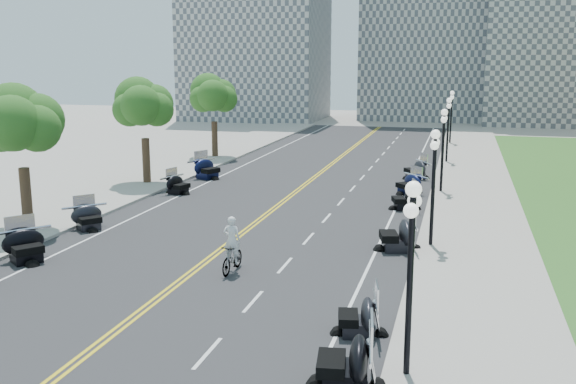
# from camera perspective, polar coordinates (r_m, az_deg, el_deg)

# --- Properties ---
(ground) EXTENTS (160.00, 160.00, 0.00)m
(ground) POSITION_cam_1_polar(r_m,az_deg,el_deg) (26.36, -7.03, -5.94)
(ground) COLOR gray
(road) EXTENTS (16.00, 90.00, 0.01)m
(road) POSITION_cam_1_polar(r_m,az_deg,el_deg) (35.49, -0.95, -1.26)
(road) COLOR #333335
(road) RESTS_ON ground
(centerline_yellow_a) EXTENTS (0.12, 90.00, 0.00)m
(centerline_yellow_a) POSITION_cam_1_polar(r_m,az_deg,el_deg) (35.52, -1.14, -1.24)
(centerline_yellow_a) COLOR yellow
(centerline_yellow_a) RESTS_ON road
(centerline_yellow_b) EXTENTS (0.12, 90.00, 0.00)m
(centerline_yellow_b) POSITION_cam_1_polar(r_m,az_deg,el_deg) (35.46, -0.77, -1.26)
(centerline_yellow_b) COLOR yellow
(centerline_yellow_b) RESTS_ON road
(edge_line_north) EXTENTS (0.12, 90.00, 0.00)m
(edge_line_north) POSITION_cam_1_polar(r_m,az_deg,el_deg) (34.31, 9.38, -1.85)
(edge_line_north) COLOR white
(edge_line_north) RESTS_ON road
(edge_line_south) EXTENTS (0.12, 90.00, 0.00)m
(edge_line_south) POSITION_cam_1_polar(r_m,az_deg,el_deg) (37.73, -10.33, -0.66)
(edge_line_south) COLOR white
(edge_line_south) RESTS_ON road
(lane_dash_4) EXTENTS (0.12, 2.00, 0.00)m
(lane_dash_4) POSITION_cam_1_polar(r_m,az_deg,el_deg) (18.32, -7.16, -14.01)
(lane_dash_4) COLOR white
(lane_dash_4) RESTS_ON road
(lane_dash_5) EXTENTS (0.12, 2.00, 0.00)m
(lane_dash_5) POSITION_cam_1_polar(r_m,az_deg,el_deg) (21.76, -3.12, -9.68)
(lane_dash_5) COLOR white
(lane_dash_5) RESTS_ON road
(lane_dash_6) EXTENTS (0.12, 2.00, 0.00)m
(lane_dash_6) POSITION_cam_1_polar(r_m,az_deg,el_deg) (25.37, -0.28, -6.53)
(lane_dash_6) COLOR white
(lane_dash_6) RESTS_ON road
(lane_dash_7) EXTENTS (0.12, 2.00, 0.00)m
(lane_dash_7) POSITION_cam_1_polar(r_m,az_deg,el_deg) (29.07, 1.83, -4.16)
(lane_dash_7) COLOR white
(lane_dash_7) RESTS_ON road
(lane_dash_8) EXTENTS (0.12, 2.00, 0.00)m
(lane_dash_8) POSITION_cam_1_polar(r_m,az_deg,el_deg) (32.85, 3.45, -2.32)
(lane_dash_8) COLOR white
(lane_dash_8) RESTS_ON road
(lane_dash_9) EXTENTS (0.12, 2.00, 0.00)m
(lane_dash_9) POSITION_cam_1_polar(r_m,az_deg,el_deg) (36.67, 4.73, -0.86)
(lane_dash_9) COLOR white
(lane_dash_9) RESTS_ON road
(lane_dash_10) EXTENTS (0.12, 2.00, 0.00)m
(lane_dash_10) POSITION_cam_1_polar(r_m,az_deg,el_deg) (40.53, 5.76, 0.32)
(lane_dash_10) COLOR white
(lane_dash_10) RESTS_ON road
(lane_dash_11) EXTENTS (0.12, 2.00, 0.00)m
(lane_dash_11) POSITION_cam_1_polar(r_m,az_deg,el_deg) (44.42, 6.62, 1.29)
(lane_dash_11) COLOR white
(lane_dash_11) RESTS_ON road
(lane_dash_12) EXTENTS (0.12, 2.00, 0.00)m
(lane_dash_12) POSITION_cam_1_polar(r_m,az_deg,el_deg) (48.32, 7.34, 2.11)
(lane_dash_12) COLOR white
(lane_dash_12) RESTS_ON road
(lane_dash_13) EXTENTS (0.12, 2.00, 0.00)m
(lane_dash_13) POSITION_cam_1_polar(r_m,az_deg,el_deg) (52.23, 7.95, 2.80)
(lane_dash_13) COLOR white
(lane_dash_13) RESTS_ON road
(lane_dash_14) EXTENTS (0.12, 2.00, 0.00)m
(lane_dash_14) POSITION_cam_1_polar(r_m,az_deg,el_deg) (56.16, 8.47, 3.40)
(lane_dash_14) COLOR white
(lane_dash_14) RESTS_ON road
(lane_dash_15) EXTENTS (0.12, 2.00, 0.00)m
(lane_dash_15) POSITION_cam_1_polar(r_m,az_deg,el_deg) (60.10, 8.93, 3.92)
(lane_dash_15) COLOR white
(lane_dash_15) RESTS_ON road
(lane_dash_16) EXTENTS (0.12, 2.00, 0.00)m
(lane_dash_16) POSITION_cam_1_polar(r_m,az_deg,el_deg) (64.05, 9.33, 4.37)
(lane_dash_16) COLOR white
(lane_dash_16) RESTS_ON road
(lane_dash_17) EXTENTS (0.12, 2.00, 0.00)m
(lane_dash_17) POSITION_cam_1_polar(r_m,az_deg,el_deg) (68.00, 9.69, 4.78)
(lane_dash_17) COLOR white
(lane_dash_17) RESTS_ON road
(lane_dash_18) EXTENTS (0.12, 2.00, 0.00)m
(lane_dash_18) POSITION_cam_1_polar(r_m,az_deg,el_deg) (71.96, 10.00, 5.13)
(lane_dash_18) COLOR white
(lane_dash_18) RESTS_ON road
(lane_dash_19) EXTENTS (0.12, 2.00, 0.00)m
(lane_dash_19) POSITION_cam_1_polar(r_m,az_deg,el_deg) (75.92, 10.29, 5.45)
(lane_dash_19) COLOR white
(lane_dash_19) RESTS_ON road
(sidewalk_north) EXTENTS (5.00, 90.00, 0.15)m
(sidewalk_north) POSITION_cam_1_polar(r_m,az_deg,el_deg) (34.15, 16.24, -2.12)
(sidewalk_north) COLOR #9E9991
(sidewalk_north) RESTS_ON ground
(sidewalk_south) EXTENTS (5.00, 90.00, 0.15)m
(sidewalk_south) POSITION_cam_1_polar(r_m,az_deg,el_deg) (39.64, -15.70, -0.23)
(sidewalk_south) COLOR #9E9991
(sidewalk_south) RESTS_ON ground
(distant_block_a) EXTENTS (18.00, 14.00, 26.00)m
(distant_block_a) POSITION_cam_1_polar(r_m,az_deg,el_deg) (89.74, -2.87, 14.85)
(distant_block_a) COLOR gray
(distant_block_a) RESTS_ON ground
(distant_block_b) EXTENTS (16.00, 12.00, 30.00)m
(distant_block_b) POSITION_cam_1_polar(r_m,az_deg,el_deg) (91.68, 12.08, 15.80)
(distant_block_b) COLOR gray
(distant_block_b) RESTS_ON ground
(distant_block_c) EXTENTS (20.00, 14.00, 22.00)m
(distant_block_c) POSITION_cam_1_polar(r_m,az_deg,el_deg) (89.15, 23.76, 12.64)
(distant_block_c) COLOR gray
(distant_block_c) RESTS_ON ground
(street_lamp_1) EXTENTS (0.50, 1.20, 4.90)m
(street_lamp_1) POSITION_cam_1_polar(r_m,az_deg,el_deg) (16.16, 10.78, -7.78)
(street_lamp_1) COLOR black
(street_lamp_1) RESTS_ON sidewalk_north
(street_lamp_2) EXTENTS (0.50, 1.20, 4.90)m
(street_lamp_2) POSITION_cam_1_polar(r_m,az_deg,el_deg) (27.76, 12.77, 0.30)
(street_lamp_2) COLOR black
(street_lamp_2) RESTS_ON sidewalk_north
(street_lamp_3) EXTENTS (0.50, 1.20, 4.90)m
(street_lamp_3) POSITION_cam_1_polar(r_m,az_deg,el_deg) (39.60, 13.58, 3.58)
(street_lamp_3) COLOR black
(street_lamp_3) RESTS_ON sidewalk_north
(street_lamp_4) EXTENTS (0.50, 1.20, 4.90)m
(street_lamp_4) POSITION_cam_1_polar(r_m,az_deg,el_deg) (51.52, 14.02, 5.35)
(street_lamp_4) COLOR black
(street_lamp_4) RESTS_ON sidewalk_north
(street_lamp_5) EXTENTS (0.50, 1.20, 4.90)m
(street_lamp_5) POSITION_cam_1_polar(r_m,az_deg,el_deg) (63.46, 14.29, 6.45)
(street_lamp_5) COLOR black
(street_lamp_5) RESTS_ON sidewalk_north
(tree_2) EXTENTS (4.80, 4.80, 9.20)m
(tree_2) POSITION_cam_1_polar(r_m,az_deg,el_deg) (32.12, -22.68, 5.07)
(tree_2) COLOR #235619
(tree_2) RESTS_ON sidewalk_south
(tree_3) EXTENTS (4.80, 4.80, 9.20)m
(tree_3) POSITION_cam_1_polar(r_m,az_deg,el_deg) (42.21, -12.68, 7.04)
(tree_3) COLOR #235619
(tree_3) RESTS_ON sidewalk_south
(tree_4) EXTENTS (4.80, 4.80, 9.20)m
(tree_4) POSITION_cam_1_polar(r_m,az_deg,el_deg) (53.10, -6.61, 8.12)
(tree_4) COLOR #235619
(tree_4) RESTS_ON sidewalk_south
(motorcycle_n_3) EXTENTS (2.45, 2.45, 1.51)m
(motorcycle_n_3) POSITION_cam_1_polar(r_m,az_deg,el_deg) (16.26, 5.12, -14.54)
(motorcycle_n_3) COLOR black
(motorcycle_n_3) RESTS_ON road
(motorcycle_n_4) EXTENTS (2.14, 2.14, 1.28)m
(motorcycle_n_4) POSITION_cam_1_polar(r_m,az_deg,el_deg) (19.18, 6.26, -10.73)
(motorcycle_n_4) COLOR black
(motorcycle_n_4) RESTS_ON road
(motorcycle_n_6) EXTENTS (2.68, 2.68, 1.54)m
(motorcycle_n_6) POSITION_cam_1_polar(r_m,az_deg,el_deg) (27.50, 9.68, -3.60)
(motorcycle_n_6) COLOR black
(motorcycle_n_6) RESTS_ON road
(motorcycle_n_8) EXTENTS (2.39, 2.39, 1.33)m
(motorcycle_n_8) POSITION_cam_1_polar(r_m,az_deg,el_deg) (35.13, 10.31, -0.48)
(motorcycle_n_8) COLOR black
(motorcycle_n_8) RESTS_ON road
(motorcycle_n_9) EXTENTS (2.73, 2.73, 1.35)m
(motorcycle_n_9) POSITION_cam_1_polar(r_m,az_deg,el_deg) (39.25, 10.70, 0.79)
(motorcycle_n_9) COLOR black
(motorcycle_n_9) RESTS_ON road
(motorcycle_n_10) EXTENTS (2.74, 2.74, 1.42)m
(motorcycle_n_10) POSITION_cam_1_polar(r_m,az_deg,el_deg) (44.39, 11.28, 2.05)
(motorcycle_n_10) COLOR black
(motorcycle_n_10) RESTS_ON road
(motorcycle_s_5) EXTENTS (2.93, 2.93, 1.46)m
(motorcycle_s_5) POSITION_cam_1_polar(r_m,az_deg,el_deg) (27.65, -22.31, -4.33)
(motorcycle_s_5) COLOR black
(motorcycle_s_5) RESTS_ON road
(motorcycle_s_6) EXTENTS (2.62, 2.62, 1.30)m
(motorcycle_s_6) POSITION_cam_1_polar(r_m,az_deg,el_deg) (31.92, -17.34, -2.07)
(motorcycle_s_6) COLOR black
(motorcycle_s_6) RESTS_ON road
(motorcycle_s_8) EXTENTS (2.23, 2.23, 1.26)m
(motorcycle_s_8) POSITION_cam_1_polar(r_m,az_deg,el_deg) (39.19, -9.74, 0.74)
(motorcycle_s_8) COLOR black
(motorcycle_s_8) RESTS_ON road
(motorcycle_s_9) EXTENTS (2.89, 2.89, 1.52)m
(motorcycle_s_9) POSITION_cam_1_polar(r_m,az_deg,el_deg) (43.93, -7.19, 2.15)
(motorcycle_s_9) COLOR black
(motorcycle_s_9) RESTS_ON road
(bicycle) EXTENTS (0.61, 1.90, 1.13)m
(bicycle) POSITION_cam_1_polar(r_m,az_deg,el_deg) (24.51, -4.98, -5.87)
(bicycle) COLOR #A51414
(bicycle) RESTS_ON road
(cyclist_rider) EXTENTS (0.67, 0.44, 1.85)m
(cyclist_rider) POSITION_cam_1_polar(r_m,az_deg,el_deg) (24.11, -5.04, -2.49)
(cyclist_rider) COLOR silver
(cyclist_rider) RESTS_ON bicycle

